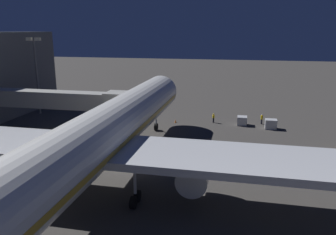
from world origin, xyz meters
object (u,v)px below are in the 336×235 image
(airliner_at_gate, at_px, (94,142))
(ground_crew_by_belt_loader, at_px, (262,118))
(baggage_container_mid_row, at_px, (242,121))
(ground_crew_marshaller_fwd, at_px, (214,117))
(traffic_cone_nose_port, at_px, (175,121))
(jet_bridge, at_px, (63,100))
(apron_floodlight_mast, at_px, (36,69))
(baggage_container_near_belt, at_px, (271,124))
(traffic_cone_nose_starboard, at_px, (152,120))

(airliner_at_gate, height_order, ground_crew_by_belt_loader, airliner_at_gate)
(baggage_container_mid_row, xyz_separation_m, ground_crew_marshaller_fwd, (5.02, -0.50, 0.18))
(traffic_cone_nose_port, bearing_deg, jet_bridge, 38.96)
(apron_floodlight_mast, bearing_deg, jet_bridge, 133.83)
(ground_crew_by_belt_loader, bearing_deg, apron_floodlight_mast, 1.66)
(baggage_container_near_belt, xyz_separation_m, baggage_container_mid_row, (4.76, -1.30, -0.04))
(jet_bridge, height_order, ground_crew_marshaller_fwd, jet_bridge)
(traffic_cone_nose_port, bearing_deg, traffic_cone_nose_starboard, 0.00)
(baggage_container_mid_row, bearing_deg, airliner_at_gate, 65.43)
(baggage_container_mid_row, relative_size, ground_crew_marshaller_fwd, 1.06)
(ground_crew_by_belt_loader, relative_size, ground_crew_marshaller_fwd, 1.07)
(baggage_container_near_belt, distance_m, baggage_container_mid_row, 4.93)
(jet_bridge, xyz_separation_m, ground_crew_by_belt_loader, (-30.09, -14.45, -4.88))
(ground_crew_marshaller_fwd, bearing_deg, ground_crew_by_belt_loader, -174.18)
(apron_floodlight_mast, bearing_deg, traffic_cone_nose_starboard, 177.38)
(ground_crew_marshaller_fwd, distance_m, traffic_cone_nose_starboard, 11.17)
(apron_floodlight_mast, relative_size, ground_crew_by_belt_loader, 8.04)
(ground_crew_by_belt_loader, bearing_deg, traffic_cone_nose_starboard, 6.74)
(jet_bridge, xyz_separation_m, baggage_container_mid_row, (-26.70, -13.09, -5.13))
(ground_crew_by_belt_loader, relative_size, traffic_cone_nose_port, 3.34)
(apron_floodlight_mast, relative_size, traffic_cone_nose_port, 26.87)
(jet_bridge, bearing_deg, baggage_container_near_belt, -159.45)
(ground_crew_marshaller_fwd, bearing_deg, airliner_at_gate, 73.98)
(jet_bridge, distance_m, traffic_cone_nose_port, 20.12)
(ground_crew_by_belt_loader, xyz_separation_m, traffic_cone_nose_port, (15.07, 2.30, -0.74))
(apron_floodlight_mast, bearing_deg, airliner_at_gate, 129.92)
(apron_floodlight_mast, distance_m, ground_crew_by_belt_loader, 43.48)
(ground_crew_by_belt_loader, bearing_deg, airliner_at_gate, 61.43)
(airliner_at_gate, bearing_deg, baggage_container_near_belt, -122.67)
(jet_bridge, xyz_separation_m, traffic_cone_nose_port, (-15.02, -12.15, -5.62))
(jet_bridge, distance_m, traffic_cone_nose_starboard, 17.08)
(traffic_cone_nose_port, bearing_deg, apron_floodlight_mast, -2.20)
(jet_bridge, height_order, baggage_container_near_belt, jet_bridge)
(apron_floodlight_mast, bearing_deg, traffic_cone_nose_port, 177.80)
(ground_crew_marshaller_fwd, height_order, traffic_cone_nose_starboard, ground_crew_marshaller_fwd)
(apron_floodlight_mast, distance_m, ground_crew_marshaller_fwd, 35.24)
(jet_bridge, bearing_deg, traffic_cone_nose_starboard, -131.17)
(jet_bridge, distance_m, ground_crew_marshaller_fwd, 26.06)
(traffic_cone_nose_port, distance_m, traffic_cone_nose_starboard, 4.40)
(apron_floodlight_mast, height_order, baggage_container_mid_row, apron_floodlight_mast)
(traffic_cone_nose_port, bearing_deg, baggage_container_near_belt, 178.77)
(ground_crew_by_belt_loader, bearing_deg, jet_bridge, 25.65)
(airliner_at_gate, distance_m, baggage_container_mid_row, 33.75)
(ground_crew_by_belt_loader, height_order, ground_crew_marshaller_fwd, ground_crew_by_belt_loader)
(airliner_at_gate, xyz_separation_m, ground_crew_marshaller_fwd, (-8.86, -30.86, -4.84))
(traffic_cone_nose_port, relative_size, traffic_cone_nose_starboard, 1.00)
(traffic_cone_nose_port, bearing_deg, ground_crew_marshaller_fwd, -167.76)
(apron_floodlight_mast, height_order, baggage_container_near_belt, apron_floodlight_mast)
(jet_bridge, bearing_deg, ground_crew_by_belt_loader, -154.35)
(airliner_at_gate, relative_size, apron_floodlight_mast, 4.12)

